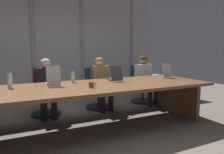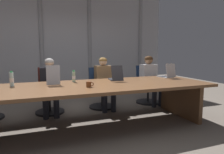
# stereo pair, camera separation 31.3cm
# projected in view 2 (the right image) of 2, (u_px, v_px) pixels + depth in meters

# --- Properties ---
(ground_plane) EXTENTS (12.44, 12.44, 0.00)m
(ground_plane) POSITION_uv_depth(u_px,v_px,m) (91.00, 127.00, 3.49)
(ground_plane) COLOR #6B6056
(conference_table) EXTENTS (4.23, 1.36, 0.74)m
(conference_table) POSITION_uv_depth(u_px,v_px,m) (90.00, 93.00, 3.41)
(conference_table) COLOR brown
(conference_table) RESTS_ON ground_plane
(curtain_backdrop) EXTENTS (6.22, 0.17, 3.01)m
(curtain_backdrop) POSITION_uv_depth(u_px,v_px,m) (66.00, 44.00, 5.88)
(curtain_backdrop) COLOR #B2B2B7
(curtain_backdrop) RESTS_ON ground_plane
(laptop_left_mid) EXTENTS (0.25, 0.41, 0.33)m
(laptop_left_mid) POSITION_uv_depth(u_px,v_px,m) (53.00, 80.00, 3.50)
(laptop_left_mid) COLOR #A8ADB7
(laptop_left_mid) RESTS_ON conference_table
(laptop_center) EXTENTS (0.28, 0.46, 0.30)m
(laptop_center) POSITION_uv_depth(u_px,v_px,m) (115.00, 77.00, 3.93)
(laptop_center) COLOR #2D2D33
(laptop_center) RESTS_ON conference_table
(laptop_right_mid) EXTENTS (0.26, 0.39, 0.31)m
(laptop_right_mid) POSITION_uv_depth(u_px,v_px,m) (167.00, 75.00, 4.34)
(laptop_right_mid) COLOR #BCBCC1
(laptop_right_mid) RESTS_ON conference_table
(office_chair_left_mid) EXTENTS (0.60, 0.60, 0.96)m
(office_chair_left_mid) POSITION_uv_depth(u_px,v_px,m) (49.00, 96.00, 4.31)
(office_chair_left_mid) COLOR #511E19
(office_chair_left_mid) RESTS_ON ground_plane
(office_chair_center) EXTENTS (0.60, 0.61, 0.93)m
(office_chair_center) POSITION_uv_depth(u_px,v_px,m) (101.00, 92.00, 4.71)
(office_chair_center) COLOR navy
(office_chair_center) RESTS_ON ground_plane
(office_chair_right_mid) EXTENTS (0.60, 0.60, 0.94)m
(office_chair_right_mid) POSITION_uv_depth(u_px,v_px,m) (147.00, 89.00, 5.14)
(office_chair_right_mid) COLOR navy
(office_chair_right_mid) RESTS_ON ground_plane
(person_left_mid) EXTENTS (0.42, 0.56, 1.16)m
(person_left_mid) POSITION_uv_depth(u_px,v_px,m) (50.00, 83.00, 4.13)
(person_left_mid) COLOR black
(person_left_mid) RESTS_ON ground_plane
(person_center) EXTENTS (0.39, 0.55, 1.17)m
(person_center) POSITION_uv_depth(u_px,v_px,m) (104.00, 80.00, 4.54)
(person_center) COLOR olive
(person_center) RESTS_ON ground_plane
(person_right_mid) EXTENTS (0.45, 0.57, 1.19)m
(person_right_mid) POSITION_uv_depth(u_px,v_px,m) (150.00, 77.00, 4.96)
(person_right_mid) COLOR silver
(person_right_mid) RESTS_ON ground_plane
(water_bottle_primary) EXTENTS (0.07, 0.07, 0.25)m
(water_bottle_primary) POSITION_uv_depth(u_px,v_px,m) (12.00, 79.00, 3.26)
(water_bottle_primary) COLOR silver
(water_bottle_primary) RESTS_ON conference_table
(water_bottle_secondary) EXTENTS (0.06, 0.06, 0.22)m
(water_bottle_secondary) POSITION_uv_depth(u_px,v_px,m) (74.00, 77.00, 3.71)
(water_bottle_secondary) COLOR #ADD1B2
(water_bottle_secondary) RESTS_ON conference_table
(coffee_mug_near) EXTENTS (0.12, 0.08, 0.09)m
(coffee_mug_near) POSITION_uv_depth(u_px,v_px,m) (89.00, 84.00, 3.19)
(coffee_mug_near) COLOR brown
(coffee_mug_near) RESTS_ON conference_table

